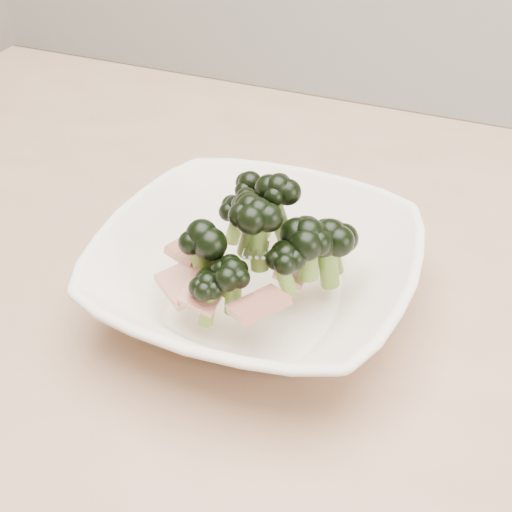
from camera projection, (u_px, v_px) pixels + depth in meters
name	position (u px, v px, depth m)	size (l,w,h in m)	color
dining_table	(297.00, 388.00, 0.66)	(1.20, 0.80, 0.75)	tan
broccoli_dish	(258.00, 267.00, 0.58)	(0.26, 0.26, 0.12)	white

